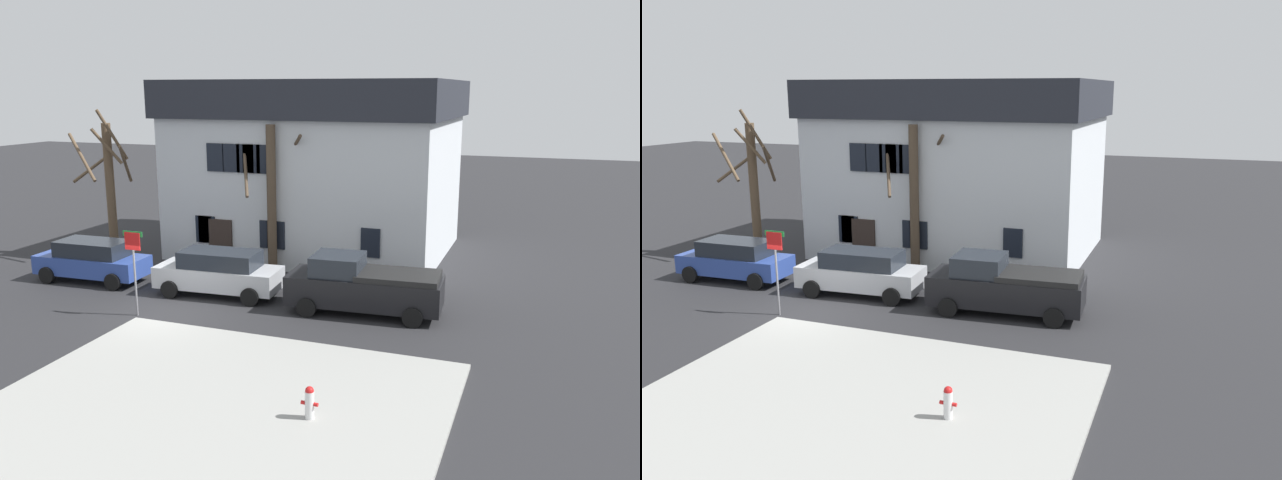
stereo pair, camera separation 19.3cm
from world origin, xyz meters
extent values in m
plane|color=#262628|center=(0.00, 0.00, 0.00)|extent=(120.00, 120.00, 0.00)
cube|color=#999993|center=(5.03, -5.24, 0.06)|extent=(11.13, 8.86, 0.12)
cube|color=silver|center=(1.78, 10.83, 3.20)|extent=(12.17, 8.83, 6.40)
cube|color=#23262D|center=(1.78, 10.83, 7.22)|extent=(12.67, 9.33, 1.64)
cube|color=#2D231E|center=(-1.18, 6.37, 1.05)|extent=(1.10, 0.12, 2.10)
cube|color=black|center=(-2.00, 6.38, 1.60)|extent=(0.80, 0.08, 1.20)
cube|color=black|center=(-1.87, 6.38, 1.60)|extent=(0.80, 0.08, 1.20)
cube|color=black|center=(1.13, 6.38, 1.60)|extent=(0.80, 0.08, 1.20)
cube|color=black|center=(1.47, 6.38, 1.60)|extent=(0.80, 0.08, 1.20)
cube|color=black|center=(5.63, 6.38, 1.60)|extent=(0.80, 0.08, 1.20)
cube|color=black|center=(-1.30, 6.38, 4.80)|extent=(0.80, 0.08, 1.20)
cube|color=black|center=(-0.53, 6.38, 4.80)|extent=(0.80, 0.08, 1.20)
cube|color=black|center=(0.12, 6.38, 4.80)|extent=(0.80, 0.08, 1.20)
cube|color=black|center=(0.41, 6.38, 4.80)|extent=(0.80, 0.08, 1.20)
cube|color=black|center=(1.05, 6.38, 4.80)|extent=(0.80, 0.08, 1.20)
cylinder|color=brown|center=(-6.80, 6.30, 3.08)|extent=(0.41, 0.41, 6.16)
cylinder|color=brown|center=(-6.09, 6.58, 4.31)|extent=(0.75, 1.58, 1.84)
cylinder|color=brown|center=(-6.25, 5.99, 5.66)|extent=(0.79, 1.27, 2.29)
cylinder|color=brown|center=(-6.45, 5.81, 5.17)|extent=(1.15, 0.89, 1.65)
cylinder|color=brown|center=(-7.88, 6.60, 4.12)|extent=(0.76, 2.25, 1.31)
cylinder|color=brown|center=(-7.36, 5.23, 4.72)|extent=(2.28, 1.29, 2.01)
cylinder|color=#4C3D2D|center=(1.43, 6.10, 3.13)|extent=(0.39, 0.39, 6.25)
cylinder|color=#4C3D2D|center=(1.11, 6.75, 5.74)|extent=(1.45, 0.81, 1.59)
cylinder|color=#4C3D2D|center=(2.19, 6.71, 5.29)|extent=(1.36, 1.66, 1.24)
cylinder|color=#4C3D2D|center=(0.51, 5.61, 4.29)|extent=(1.15, 1.97, 1.72)
cube|color=#2D4799|center=(-5.01, 2.55, 0.69)|extent=(4.62, 1.90, 0.75)
cube|color=#1E232B|center=(-4.91, 2.55, 1.38)|extent=(2.88, 1.62, 0.62)
cylinder|color=black|center=(-6.52, 1.63, 0.34)|extent=(0.69, 0.25, 0.68)
cylinder|color=black|center=(-6.59, 3.34, 0.34)|extent=(0.69, 0.25, 0.68)
cylinder|color=black|center=(-3.42, 1.75, 0.34)|extent=(0.69, 0.25, 0.68)
cylinder|color=black|center=(-3.49, 3.47, 0.34)|extent=(0.69, 0.25, 0.68)
cube|color=#B7BABF|center=(0.74, 2.64, 0.72)|extent=(4.84, 2.01, 0.80)
cube|color=#1E232B|center=(0.84, 2.65, 1.43)|extent=(3.03, 1.69, 0.62)
cylinder|color=black|center=(-0.81, 1.69, 0.34)|extent=(0.69, 0.26, 0.68)
cylinder|color=black|center=(-0.92, 3.39, 0.34)|extent=(0.69, 0.26, 0.68)
cylinder|color=black|center=(2.41, 1.90, 0.34)|extent=(0.69, 0.26, 0.68)
cylinder|color=black|center=(2.30, 3.60, 0.34)|extent=(0.69, 0.26, 0.68)
cube|color=black|center=(6.49, 2.62, 0.83)|extent=(5.47, 2.29, 1.02)
cube|color=#1E232B|center=(5.53, 2.55, 1.69)|extent=(1.83, 1.80, 0.70)
cube|color=black|center=(7.67, 2.70, 1.44)|extent=(2.90, 2.03, 0.20)
cylinder|color=black|center=(4.74, 1.54, 0.34)|extent=(0.69, 0.27, 0.68)
cylinder|color=black|center=(4.61, 3.45, 0.34)|extent=(0.69, 0.27, 0.68)
cylinder|color=black|center=(8.37, 1.79, 0.34)|extent=(0.69, 0.27, 0.68)
cylinder|color=black|center=(8.24, 3.71, 0.34)|extent=(0.69, 0.27, 0.68)
cylinder|color=silver|center=(7.42, -5.17, 0.46)|extent=(0.22, 0.22, 0.68)
sphere|color=red|center=(7.42, -5.17, 0.82)|extent=(0.21, 0.21, 0.21)
cylinder|color=red|center=(7.26, -5.17, 0.49)|extent=(0.10, 0.09, 0.09)
cylinder|color=red|center=(7.58, -5.17, 0.49)|extent=(0.10, 0.09, 0.09)
cylinder|color=slate|center=(-0.82, -0.34, 1.47)|extent=(0.07, 0.07, 2.94)
cube|color=red|center=(-0.82, -0.36, 2.64)|extent=(0.60, 0.03, 0.60)
cube|color=#1E8C38|center=(-0.82, -0.32, 2.89)|extent=(0.76, 0.02, 0.18)
torus|color=black|center=(-5.70, 5.29, 0.36)|extent=(0.69, 0.27, 0.71)
torus|color=black|center=(-6.69, 5.61, 0.36)|extent=(0.69, 0.27, 0.71)
cylinder|color=black|center=(-6.19, 5.45, 0.58)|extent=(0.96, 0.35, 0.19)
cylinder|color=black|center=(-6.38, 5.51, 0.81)|extent=(0.10, 0.06, 0.45)
camera|label=1|loc=(12.34, -17.94, 7.63)|focal=36.02mm
camera|label=2|loc=(12.52, -17.87, 7.63)|focal=36.02mm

